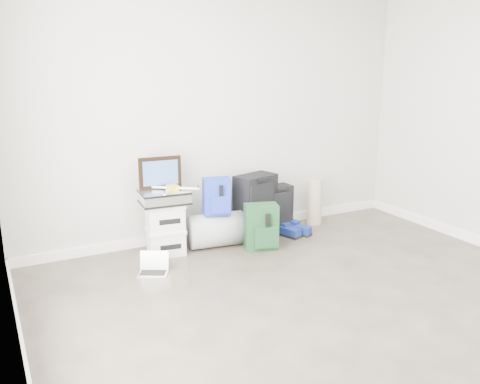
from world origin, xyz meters
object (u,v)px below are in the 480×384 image
briefcase (164,197)px  duffel_bag (216,230)px  large_suitcase (256,206)px  laptop (154,268)px  boxes_stack (166,229)px  carry_on (277,209)px

briefcase → duffel_bag: briefcase is taller
large_suitcase → laptop: size_ratio=2.17×
briefcase → large_suitcase: large_suitcase is taller
boxes_stack → duffel_bag: bearing=3.6°
duffel_bag → carry_on: bearing=15.1°
briefcase → laptop: 0.73m
briefcase → laptop: size_ratio=1.43×
boxes_stack → large_suitcase: size_ratio=0.75×
duffel_bag → carry_on: 0.81m
boxes_stack → laptop: size_ratio=1.64×
briefcase → carry_on: briefcase is taller
duffel_bag → carry_on: carry_on is taller
briefcase → large_suitcase: bearing=6.1°
duffel_bag → laptop: size_ratio=1.79×
boxes_stack → large_suitcase: bearing=9.5°
boxes_stack → carry_on: size_ratio=0.98×
duffel_bag → laptop: bearing=-147.9°
boxes_stack → carry_on: bearing=10.4°
boxes_stack → large_suitcase: large_suitcase is taller
duffel_bag → briefcase: bearing=-176.3°
large_suitcase → carry_on: 0.30m
large_suitcase → duffel_bag: bearing=171.7°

